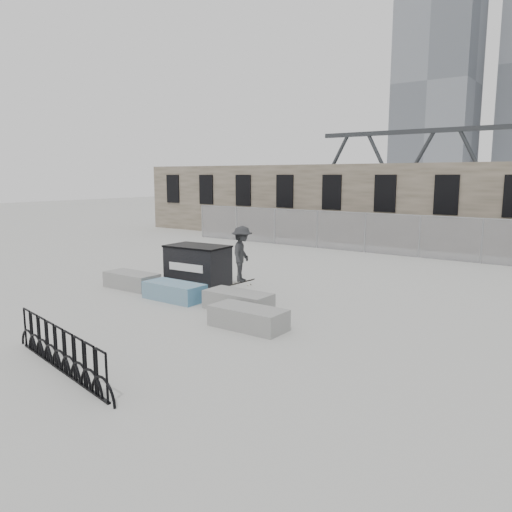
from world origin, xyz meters
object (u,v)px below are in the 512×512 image
(planter_center_left, at_px, (174,291))
(skateboarder, at_px, (242,254))
(planter_offset, at_px, (248,317))
(planter_center_right, at_px, (238,300))
(dumpster, at_px, (198,265))
(bike_rack, at_px, (60,350))
(planter_far_left, at_px, (132,280))

(planter_center_left, xyz_separation_m, skateboarder, (1.94, 0.96, 1.22))
(planter_offset, height_order, skateboarder, skateboarder)
(planter_offset, bearing_deg, skateboarder, 130.83)
(planter_center_right, relative_size, planter_offset, 1.00)
(planter_center_right, bearing_deg, planter_offset, -43.60)
(dumpster, bearing_deg, skateboarder, -24.30)
(dumpster, distance_m, skateboarder, 3.08)
(dumpster, height_order, skateboarder, skateboarder)
(planter_center_left, bearing_deg, bike_rack, -67.04)
(skateboarder, bearing_deg, planter_center_left, 92.31)
(planter_center_left, bearing_deg, planter_center_right, 4.86)
(planter_offset, xyz_separation_m, dumpster, (-4.48, 3.02, 0.43))
(planter_center_left, xyz_separation_m, planter_offset, (3.63, -1.00, 0.00))
(planter_far_left, xyz_separation_m, planter_center_right, (4.75, -0.11, 0.00))
(planter_center_right, relative_size, bike_rack, 0.45)
(planter_center_right, relative_size, skateboarder, 1.08)
(dumpster, relative_size, skateboarder, 1.21)
(planter_center_right, xyz_separation_m, bike_rack, (-0.06, -5.67, 0.15))
(planter_center_left, height_order, bike_rack, bike_rack)
(planter_center_right, height_order, dumpster, dumpster)
(planter_center_right, relative_size, dumpster, 0.89)
(planter_center_right, xyz_separation_m, dumpster, (-3.22, 1.81, 0.43))
(planter_center_left, relative_size, planter_center_right, 1.00)
(planter_center_right, distance_m, skateboarder, 1.50)
(planter_offset, xyz_separation_m, bike_rack, (-1.32, -4.46, 0.15))
(planter_center_left, distance_m, skateboarder, 2.48)
(planter_center_left, xyz_separation_m, planter_center_right, (2.37, 0.20, 0.00))
(planter_center_left, distance_m, dumpster, 2.23)
(planter_offset, bearing_deg, planter_far_left, 167.69)
(planter_far_left, bearing_deg, dumpster, 48.00)
(bike_rack, bearing_deg, planter_far_left, 129.10)
(planter_far_left, height_order, planter_offset, same)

